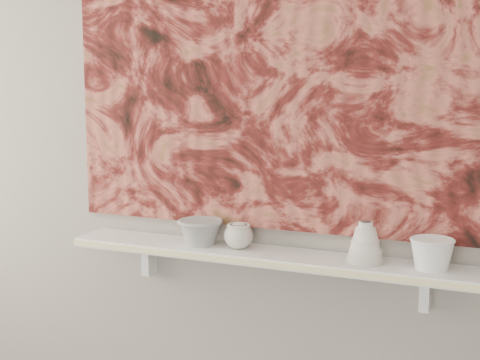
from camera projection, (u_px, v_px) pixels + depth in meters
The scene contains 11 objects.
wall_back at pixel (280, 121), 2.19m from camera, with size 3.60×3.60×0.00m, color gray.
shelf at pixel (269, 256), 2.17m from camera, with size 1.40×0.18×0.03m, color white.
shelf_stripe at pixel (258, 263), 2.08m from camera, with size 1.40×0.01×0.02m, color #F4E9A2.
bracket_left at pixel (149, 258), 2.43m from camera, with size 0.03×0.06×0.12m, color white.
bracket_right at pixel (425, 291), 2.05m from camera, with size 0.03×0.06×0.12m, color white.
painting at pixel (279, 62), 2.15m from camera, with size 1.50×0.03×1.10m, color maroon.
house_motif at pixel (417, 164), 2.01m from camera, with size 0.09×0.00×0.08m, color black.
bowl_grey at pixel (201, 232), 2.26m from camera, with size 0.16×0.16×0.09m, color #969693, non-canonical shape.
cup_cream at pixel (239, 236), 2.20m from camera, with size 0.10×0.10×0.09m, color beige, non-canonical shape.
bell_vessel at pixel (365, 242), 2.03m from camera, with size 0.11×0.11×0.13m, color silver, non-canonical shape.
bowl_white at pixel (432, 254), 1.96m from camera, with size 0.13×0.13×0.09m, color white, non-canonical shape.
Camera 1 is at (0.74, -0.47, 1.48)m, focal length 50.00 mm.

